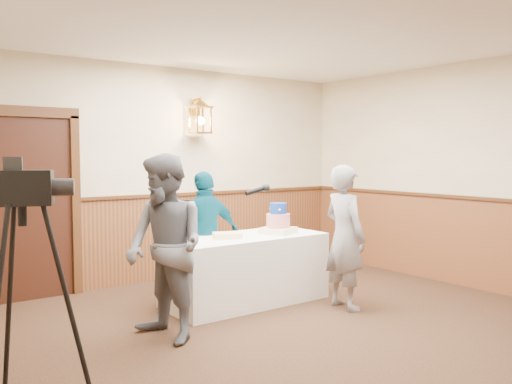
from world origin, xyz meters
The scene contains 10 objects.
ground centered at (0.00, 0.00, 0.00)m, with size 7.00×7.00×0.00m, color black.
room_shell centered at (-0.05, 0.45, 1.52)m, with size 6.02×7.02×2.81m.
display_table centered at (0.33, 1.90, 0.38)m, with size 1.80×0.80×0.75m, color white.
tiered_cake centered at (0.75, 1.84, 0.89)m, with size 0.44×0.44×0.35m.
sheet_cake_yellow centered at (0.07, 1.88, 0.78)m, with size 0.29×0.22×0.06m, color #FBE796.
sheet_cake_green centered at (-0.39, 2.00, 0.78)m, with size 0.27×0.21×0.06m, color #A6E5A2.
interviewer centered at (-0.96, 1.30, 0.83)m, with size 1.54×0.89×1.67m.
baker centered at (1.06, 1.09, 0.77)m, with size 0.56×0.37×1.54m, color gray.
assistant_p centered at (0.05, 2.29, 0.73)m, with size 0.86×0.36×1.47m, color #074A60.
tv_camera_rig centered at (-2.27, 0.72, 0.70)m, with size 0.60×0.57×1.55m.
Camera 1 is at (-3.13, -2.96, 1.66)m, focal length 38.00 mm.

